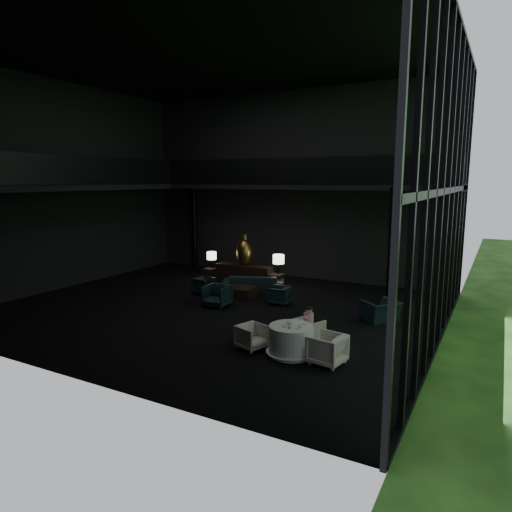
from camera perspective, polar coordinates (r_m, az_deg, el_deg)
The scene contains 35 objects.
floor at distance 15.40m, azimuth -5.02°, elevation -6.59°, with size 14.00×12.00×0.02m, color black.
ceiling at distance 15.26m, azimuth -5.50°, elevation 23.65°, with size 14.00×12.00×0.02m, color black.
wall_back at distance 20.07m, azimuth 4.42°, elevation 8.74°, with size 14.00×0.04×8.00m, color black.
wall_front at distance 10.36m, azimuth -24.16°, elevation 7.23°, with size 14.00×0.04×8.00m, color black.
wall_left at distance 19.57m, azimuth -22.73°, elevation 8.02°, with size 0.04×12.00×8.00m, color black.
curtain_wall at distance 12.37m, azimuth 22.87°, elevation 7.56°, with size 0.20×12.00×8.00m, color black, non-canonical shape.
mezzanine_left at distance 18.81m, azimuth -20.79°, elevation 8.11°, with size 2.00×12.00×0.25m, color black.
mezzanine_back at distance 18.75m, azimuth 5.97°, elevation 8.66°, with size 12.00×2.00×0.25m, color black.
railing_left at distance 18.06m, azimuth -18.80°, elevation 10.09°, with size 0.06×12.00×1.00m, color black.
railing_back at distance 17.83m, azimuth 4.75°, elevation 10.57°, with size 12.00×0.06×1.00m, color black.
column_nw at distance 22.45m, azimuth -7.71°, elevation 3.65°, with size 0.24×0.24×4.00m, color black.
column_ne at distance 16.81m, azimuth 16.56°, elevation 1.38°, with size 0.24×0.24×4.00m, color black.
console at distance 18.90m, azimuth -1.51°, elevation -2.31°, with size 2.46×0.56×0.78m, color black.
bronze_urn at distance 18.76m, azimuth -1.47°, elevation 0.52°, with size 0.69×0.69×1.28m.
side_table_left at distance 19.59m, azimuth -5.86°, elevation -2.31°, with size 0.48×0.48×0.53m, color black.
table_lamp_left at distance 19.62m, azimuth -5.57°, elevation -0.05°, with size 0.41×0.41×0.68m.
side_table_right at distance 17.98m, azimuth 2.54°, elevation -3.22°, with size 0.55×0.55×0.60m, color black.
table_lamp_right at distance 17.99m, azimuth 2.83°, elevation -0.50°, with size 0.44×0.44×0.74m.
sofa at distance 17.44m, azimuth -0.28°, elevation -2.93°, with size 2.57×0.75×1.01m, color #152530.
lounge_armchair_west at distance 17.33m, azimuth -6.51°, elevation -3.74°, with size 0.60×0.56×0.62m, color #14262F.
lounge_armchair_east at distance 15.87m, azimuth 2.88°, elevation -4.94°, with size 0.59×0.56×0.61m, color black.
lounge_armchair_south at distance 15.56m, azimuth -4.90°, elevation -4.78°, with size 0.84×0.79×0.86m, color black.
window_armchair at distance 14.40m, azimuth 15.30°, elevation -6.38°, with size 0.92×0.60×0.81m, color #273F44.
coffee_table at distance 16.69m, azimuth -1.73°, elevation -4.57°, with size 0.91×0.91×0.40m, color black.
dining_table at distance 11.41m, azimuth 4.39°, elevation -10.70°, with size 1.24×1.24×0.75m.
dining_chair_north at distance 12.36m, azimuth 6.57°, elevation -9.22°, with size 0.60×0.56×0.61m, color beige.
dining_chair_east at distance 10.97m, azimuth 8.86°, elevation -11.23°, with size 0.77×0.73×0.80m, color beige.
dining_chair_west at distance 11.80m, azimuth -0.50°, elevation -10.11°, with size 0.59×0.55×0.60m, color #ABA6A1.
child at distance 12.10m, azimuth 6.59°, elevation -7.53°, with size 0.26×0.26×0.57m.
plate_a at distance 11.21m, azimuth 3.72°, elevation -8.73°, with size 0.22×0.22×0.01m, color white.
plate_b at distance 11.33m, azimuth 5.89°, elevation -8.57°, with size 0.22×0.22×0.01m, color white.
saucer at distance 11.04m, azimuth 5.23°, elevation -9.05°, with size 0.13×0.13×0.01m, color white.
coffee_cup at distance 11.11m, azimuth 5.60°, elevation -8.74°, with size 0.08×0.08×0.06m, color white.
cereal_bowl at distance 11.37m, azimuth 4.29°, elevation -8.29°, with size 0.17×0.17×0.09m, color white.
cream_pot at distance 11.03m, azimuth 4.20°, elevation -8.91°, with size 0.06×0.06×0.07m, color #99999E.
Camera 1 is at (8.22, -12.30, 4.27)m, focal length 32.00 mm.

